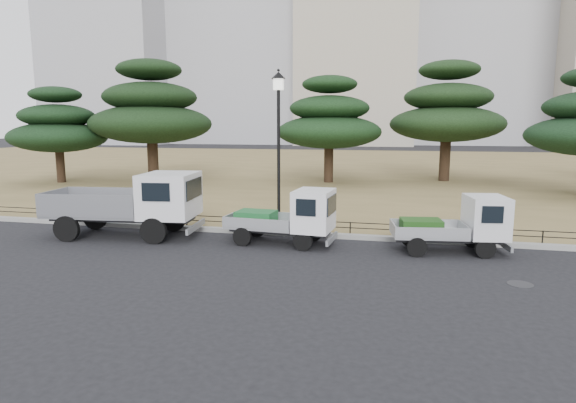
% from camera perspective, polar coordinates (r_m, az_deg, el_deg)
% --- Properties ---
extents(ground, '(220.00, 220.00, 0.00)m').
position_cam_1_polar(ground, '(14.29, -1.82, -6.38)').
color(ground, black).
extents(lawn, '(120.00, 56.00, 0.15)m').
position_cam_1_polar(lawn, '(44.22, 8.40, 4.09)').
color(lawn, olive).
rests_on(lawn, ground).
extents(curb, '(120.00, 0.25, 0.16)m').
position_cam_1_polar(curb, '(16.73, 0.46, -3.82)').
color(curb, gray).
rests_on(curb, ground).
extents(truck_large, '(5.26, 2.57, 2.21)m').
position_cam_1_polar(truck_large, '(17.27, -18.00, 0.02)').
color(truck_large, black).
rests_on(truck_large, ground).
extents(truck_kei_front, '(3.50, 1.71, 1.80)m').
position_cam_1_polar(truck_kei_front, '(15.40, 0.06, -1.84)').
color(truck_kei_front, black).
rests_on(truck_kei_front, ground).
extents(truck_kei_rear, '(3.45, 1.84, 1.72)m').
position_cam_1_polar(truck_kei_rear, '(15.30, 19.44, -2.57)').
color(truck_kei_rear, black).
rests_on(truck_kei_rear, ground).
extents(street_lamp, '(0.49, 0.49, 5.44)m').
position_cam_1_polar(street_lamp, '(16.72, -1.13, 9.13)').
color(street_lamp, black).
rests_on(street_lamp, lawn).
extents(pipe_fence, '(38.00, 0.04, 0.40)m').
position_cam_1_polar(pipe_fence, '(16.79, 0.58, -2.51)').
color(pipe_fence, black).
rests_on(pipe_fence, lawn).
extents(tarp_pile, '(1.75, 1.43, 1.04)m').
position_cam_1_polar(tarp_pile, '(20.30, -21.37, -0.77)').
color(tarp_pile, '#1654AB').
rests_on(tarp_pile, lawn).
extents(manhole, '(0.60, 0.60, 0.01)m').
position_cam_1_polar(manhole, '(13.04, 25.82, -8.81)').
color(manhole, '#2D2D30').
rests_on(manhole, ground).
extents(pine_west_far, '(6.01, 6.01, 6.07)m').
position_cam_1_polar(pine_west_far, '(34.28, -25.63, 7.90)').
color(pine_west_far, black).
rests_on(pine_west_far, lawn).
extents(pine_west_near, '(7.80, 7.80, 7.80)m').
position_cam_1_polar(pine_west_near, '(32.73, -15.94, 10.17)').
color(pine_west_near, black).
rests_on(pine_west_near, lawn).
extents(pine_center_left, '(6.65, 6.65, 6.76)m').
position_cam_1_polar(pine_center_left, '(31.15, 4.91, 9.46)').
color(pine_center_left, black).
rests_on(pine_center_left, lawn).
extents(pine_center_right, '(7.33, 7.33, 7.78)m').
position_cam_1_polar(pine_center_right, '(33.48, 18.34, 10.04)').
color(pine_center_right, black).
rests_on(pine_center_right, lawn).
extents(tower_center_left, '(22.00, 20.00, 55.00)m').
position_cam_1_polar(tower_center_left, '(101.50, 8.48, 22.43)').
color(tower_center_left, '#AAA08C').
rests_on(tower_center_left, ground).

